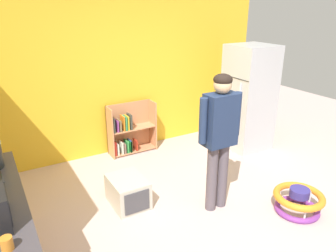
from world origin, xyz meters
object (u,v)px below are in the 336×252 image
bookshelf (128,132)px  orange_cup (7,244)px  baby_walker (298,201)px  standing_person (220,132)px  pet_carrier (128,192)px  refrigerator (249,98)px

bookshelf → orange_cup: (-2.04, -2.75, 0.58)m
bookshelf → baby_walker: size_ratio=1.41×
standing_person → pet_carrier: standing_person is taller
refrigerator → standing_person: 2.01m
refrigerator → baby_walker: bearing=-113.9°
refrigerator → pet_carrier: size_ratio=3.22×
bookshelf → standing_person: bearing=-82.1°
orange_cup → refrigerator: bearing=26.2°
bookshelf → standing_person: standing_person is taller
refrigerator → baby_walker: size_ratio=2.95×
refrigerator → baby_walker: refrigerator is taller
refrigerator → standing_person: (-1.60, -1.21, 0.13)m
bookshelf → standing_person: 2.15m
standing_person → bookshelf: bearing=97.9°
standing_person → orange_cup: bearing=-162.9°
refrigerator → baby_walker: 2.10m
standing_person → refrigerator: bearing=37.2°
refrigerator → bookshelf: (-1.88, 0.82, -0.52)m
pet_carrier → bookshelf: bearing=65.8°
bookshelf → baby_walker: bearing=-67.6°
baby_walker → pet_carrier: size_ratio=1.09×
refrigerator → baby_walker: (-0.80, -1.80, -0.73)m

